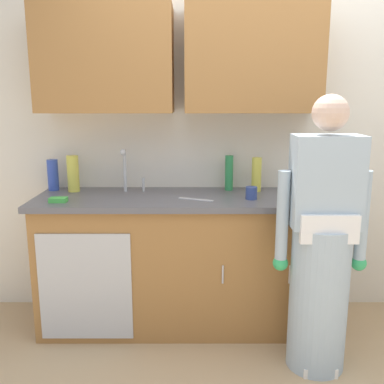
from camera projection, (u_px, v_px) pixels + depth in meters
ground_plane at (271, 382)px, 2.50m from camera, size 9.00×9.00×0.00m
kitchen_wall_with_uppers at (235, 115)px, 3.16m from camera, size 4.80×0.44×2.70m
counter_cabinet at (178, 263)px, 3.09m from camera, size 1.90×0.62×0.90m
countertop at (178, 199)px, 2.99m from camera, size 1.96×0.66×0.04m
sink at (127, 198)px, 3.00m from camera, size 0.50×0.36×0.35m
person_at_sink at (320, 257)px, 2.53m from camera, size 0.55×0.34×1.62m
bottle_dish_liquid at (52, 175)px, 3.15m from camera, size 0.08×0.08×0.22m
bottle_soap at (255, 174)px, 3.11m from camera, size 0.07×0.07×0.24m
bottle_water_short at (72, 174)px, 3.10m from camera, size 0.08×0.08×0.26m
bottle_water_tall at (228, 173)px, 3.15m from camera, size 0.06×0.06×0.25m
cup_by_sink at (250, 193)px, 2.89m from camera, size 0.08×0.08×0.08m
knife_on_counter at (195, 199)px, 2.87m from camera, size 0.23×0.12×0.01m
sponge at (57, 200)px, 2.80m from camera, size 0.11×0.07×0.03m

